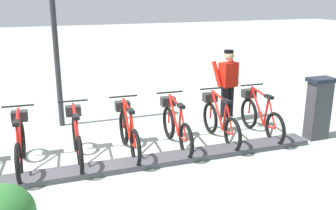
{
  "coord_description": "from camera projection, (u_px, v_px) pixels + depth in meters",
  "views": [
    {
      "loc": [
        -5.95,
        0.82,
        2.93
      ],
      "look_at": [
        0.5,
        -1.49,
        0.9
      ],
      "focal_mm": 41.03,
      "sensor_mm": 36.0,
      "label": 1
    }
  ],
  "objects": [
    {
      "name": "ground_plane",
      "position": [
        95.0,
        173.0,
        6.46
      ],
      "size": [
        60.0,
        60.0,
        0.0
      ],
      "primitive_type": "plane",
      "color": "#A3B1A3"
    },
    {
      "name": "dock_rail_base",
      "position": [
        95.0,
        170.0,
        6.45
      ],
      "size": [
        0.44,
        8.36,
        0.1
      ],
      "primitive_type": "cube",
      "color": "#47474C",
      "rests_on": "ground"
    },
    {
      "name": "payment_kiosk",
      "position": [
        318.0,
        107.0,
        7.8
      ],
      "size": [
        0.36,
        0.52,
        1.28
      ],
      "color": "#38383D",
      "rests_on": "ground"
    },
    {
      "name": "bike_docked_0",
      "position": [
        260.0,
        115.0,
        8.06
      ],
      "size": [
        1.72,
        0.54,
        1.02
      ],
      "color": "black",
      "rests_on": "ground"
    },
    {
      "name": "bike_docked_1",
      "position": [
        219.0,
        120.0,
        7.76
      ],
      "size": [
        1.72,
        0.54,
        1.02
      ],
      "color": "black",
      "rests_on": "ground"
    },
    {
      "name": "bike_docked_2",
      "position": [
        176.0,
        126.0,
        7.45
      ],
      "size": [
        1.72,
        0.54,
        1.02
      ],
      "color": "black",
      "rests_on": "ground"
    },
    {
      "name": "bike_docked_3",
      "position": [
        128.0,
        131.0,
        7.15
      ],
      "size": [
        1.72,
        0.54,
        1.02
      ],
      "color": "black",
      "rests_on": "ground"
    },
    {
      "name": "bike_docked_4",
      "position": [
        77.0,
        137.0,
        6.84
      ],
      "size": [
        1.72,
        0.54,
        1.02
      ],
      "color": "black",
      "rests_on": "ground"
    },
    {
      "name": "bike_docked_5",
      "position": [
        20.0,
        144.0,
        6.54
      ],
      "size": [
        1.72,
        0.54,
        1.02
      ],
      "color": "black",
      "rests_on": "ground"
    },
    {
      "name": "worker_near_rack",
      "position": [
        228.0,
        83.0,
        8.86
      ],
      "size": [
        0.5,
        0.68,
        1.66
      ],
      "color": "white",
      "rests_on": "ground"
    },
    {
      "name": "lamp_post",
      "position": [
        52.0,
        2.0,
        7.98
      ],
      "size": [
        0.32,
        0.32,
        4.19
      ],
      "color": "#2D2D33",
      "rests_on": "ground"
    }
  ]
}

